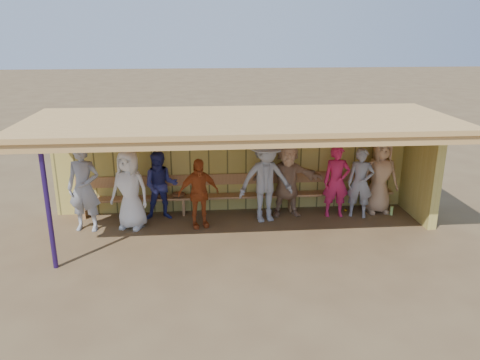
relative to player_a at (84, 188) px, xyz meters
name	(u,v)px	position (x,y,z in m)	size (l,w,h in m)	color
ground	(241,230)	(3.38, -0.32, -0.97)	(90.00, 90.00, 0.00)	brown
player_a	(84,188)	(0.00, 0.00, 0.00)	(0.71, 0.47, 1.95)	#95969D
player_b	(130,190)	(0.96, 0.05, -0.09)	(0.87, 0.56, 1.78)	white
player_c	(161,186)	(1.60, 0.49, -0.16)	(0.79, 0.61, 1.62)	navy
player_d	(198,193)	(2.46, -0.03, -0.19)	(0.92, 0.38, 1.57)	#AF471C
player_e	(266,180)	(3.98, 0.19, 0.01)	(1.27, 0.73, 1.96)	#92959A
player_f	(287,179)	(4.53, 0.49, -0.08)	(1.66, 0.53, 1.79)	tan
player_g	(336,181)	(5.66, 0.33, -0.12)	(0.62, 0.41, 1.70)	#C92051
player_h	(380,176)	(6.76, 0.49, -0.08)	(0.88, 0.57, 1.80)	tan
player_extra	(360,183)	(6.21, 0.26, -0.15)	(0.60, 0.40, 1.65)	gray
dugout_structure	(256,148)	(3.77, 0.37, 0.72)	(8.80, 3.20, 2.50)	tan
bench	(237,191)	(3.38, 0.80, -0.45)	(7.60, 0.34, 0.93)	#B8824F
dugout_equipment	(207,195)	(2.66, 0.67, -0.48)	(5.73, 0.62, 0.80)	orange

